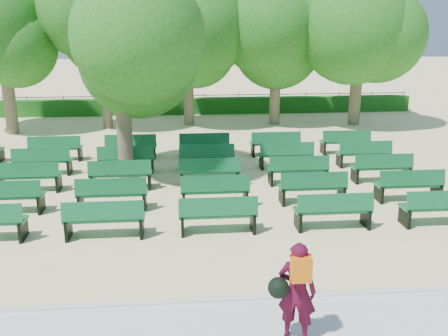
# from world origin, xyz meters

# --- Properties ---
(ground) EXTENTS (120.00, 120.00, 0.00)m
(ground) POSITION_xyz_m (0.00, 0.00, 0.00)
(ground) COLOR beige
(curb) EXTENTS (30.00, 0.12, 0.10)m
(curb) POSITION_xyz_m (0.00, -6.25, 0.05)
(curb) COLOR silver
(curb) RESTS_ON ground
(hedge) EXTENTS (26.00, 0.70, 0.90)m
(hedge) POSITION_xyz_m (0.00, 14.00, 0.45)
(hedge) COLOR #195C19
(hedge) RESTS_ON ground
(fence) EXTENTS (26.00, 0.10, 1.02)m
(fence) POSITION_xyz_m (0.00, 14.40, 0.00)
(fence) COLOR black
(fence) RESTS_ON ground
(tree_line) EXTENTS (21.80, 6.80, 7.04)m
(tree_line) POSITION_xyz_m (0.00, 10.00, 0.00)
(tree_line) COLOR #256E1D
(tree_line) RESTS_ON ground
(bench_array) EXTENTS (1.98, 0.77, 1.22)m
(bench_array) POSITION_xyz_m (-0.99, 0.73, 0.10)
(bench_array) COLOR #105B2F
(bench_array) RESTS_ON ground
(tree_among) EXTENTS (4.43, 4.43, 6.18)m
(tree_among) POSITION_xyz_m (-2.32, 1.90, 4.15)
(tree_among) COLOR brown
(tree_among) RESTS_ON ground
(person) EXTENTS (0.85, 0.61, 1.70)m
(person) POSITION_xyz_m (1.27, -7.50, 0.94)
(person) COLOR #3F091E
(person) RESTS_ON ground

